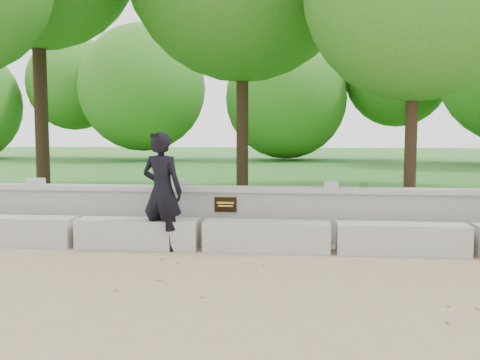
% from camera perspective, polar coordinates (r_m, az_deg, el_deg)
% --- Properties ---
extents(ground, '(80.00, 80.00, 0.00)m').
position_cam_1_polar(ground, '(6.50, -7.15, -10.97)').
color(ground, '#98815D').
rests_on(ground, ground).
extents(lawn, '(40.00, 22.00, 0.25)m').
position_cam_1_polar(lawn, '(20.20, 1.95, 0.44)').
color(lawn, '#26631E').
rests_on(lawn, ground).
extents(concrete_bench, '(11.90, 0.45, 0.45)m').
position_cam_1_polar(concrete_bench, '(8.26, -4.14, -5.84)').
color(concrete_bench, '#BBB9B1').
rests_on(concrete_bench, ground).
extents(parapet_wall, '(12.50, 0.35, 0.90)m').
position_cam_1_polar(parapet_wall, '(8.90, -3.35, -3.48)').
color(parapet_wall, '#B0AEA6').
rests_on(parapet_wall, ground).
extents(man_main, '(0.75, 0.69, 1.80)m').
position_cam_1_polar(man_main, '(8.18, -8.30, -1.19)').
color(man_main, black).
rests_on(man_main, ground).
extents(shrub_a, '(0.32, 0.27, 0.51)m').
position_cam_1_polar(shrub_a, '(9.91, -11.24, -2.43)').
color(shrub_a, '#40822C').
rests_on(shrub_a, lawn).
extents(shrub_b, '(0.31, 0.34, 0.52)m').
position_cam_1_polar(shrub_b, '(11.12, 12.88, -1.60)').
color(shrub_b, '#40822C').
rests_on(shrub_b, lawn).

